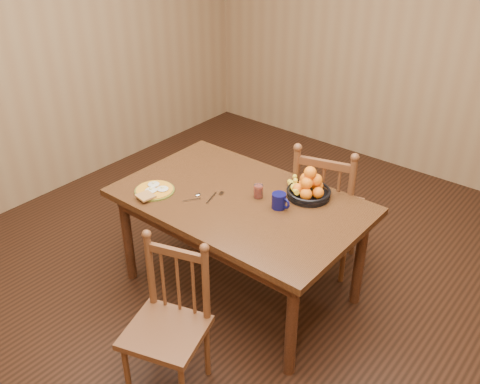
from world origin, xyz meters
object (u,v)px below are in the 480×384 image
Objects in this scene: dining_table at (240,210)px; breakfast_plate at (154,190)px; coffee_mug at (279,201)px; chair_far at (325,209)px; fruit_bowl at (308,188)px; chair_near at (168,325)px.

breakfast_plate is at bearing -149.55° from dining_table.
breakfast_plate is at bearing -154.51° from coffee_mug.
chair_far reaches higher than fruit_bowl.
fruit_bowl is (0.33, 0.30, 0.15)m from dining_table.
dining_table is 4.94× the size of fruit_bowl.
chair_far is at bearing 48.32° from breakfast_plate.
fruit_bowl is (0.03, -0.30, 0.32)m from chair_far.
chair_near is 1.24m from fruit_bowl.
breakfast_plate reaches higher than dining_table.
dining_table is 11.95× the size of coffee_mug.
breakfast_plate is 0.84m from coffee_mug.
chair_near is (-0.09, -1.48, -0.05)m from chair_far.
breakfast_plate is 1.01m from fruit_bowl.
dining_table is 1.76× the size of chair_near.
fruit_bowl is at bearing 74.43° from coffee_mug.
chair_near reaches higher than dining_table.
chair_far is 1.49m from chair_near.
chair_far is at bearing 63.50° from dining_table.
fruit_bowl is (0.82, 0.59, 0.05)m from breakfast_plate.
fruit_bowl reaches higher than breakfast_plate.
chair_far is 0.62m from coffee_mug.
chair_near is 2.81× the size of fruit_bowl.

